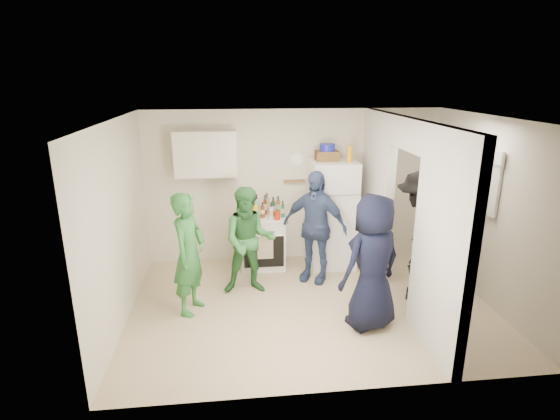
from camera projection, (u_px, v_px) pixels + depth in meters
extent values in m
plane|color=beige|center=(311.00, 305.00, 5.94)|extent=(4.80, 4.80, 0.00)
plane|color=silver|center=(294.00, 186.00, 7.18)|extent=(4.80, 0.00, 4.80)
plane|color=silver|center=(347.00, 276.00, 3.96)|extent=(4.80, 0.00, 4.80)
plane|color=silver|center=(119.00, 225.00, 5.31)|extent=(0.00, 3.40, 3.40)
plane|color=silver|center=(490.00, 212.00, 5.83)|extent=(0.00, 3.40, 3.40)
plane|color=white|center=(315.00, 119.00, 5.20)|extent=(4.80, 4.80, 0.00)
cube|color=silver|center=(376.00, 193.00, 6.74)|extent=(0.12, 1.20, 2.50)
cube|color=silver|center=(442.00, 246.00, 4.65)|extent=(0.12, 1.20, 2.50)
cube|color=silver|center=(410.00, 134.00, 5.39)|extent=(0.12, 1.00, 0.40)
cube|color=white|center=(262.00, 241.00, 7.05)|extent=(0.72, 0.60, 0.86)
cube|color=silver|center=(206.00, 154.00, 6.69)|extent=(0.95, 0.34, 0.70)
cube|color=white|center=(332.00, 214.00, 7.02)|extent=(0.71, 0.69, 1.73)
cube|color=brown|center=(327.00, 156.00, 6.78)|extent=(0.35, 0.25, 0.15)
cylinder|color=#161A9B|center=(327.00, 147.00, 6.74)|extent=(0.24, 0.24, 0.11)
cylinder|color=gold|center=(350.00, 154.00, 6.66)|extent=(0.09, 0.09, 0.25)
cylinder|color=white|center=(297.00, 159.00, 7.04)|extent=(0.22, 0.02, 0.22)
cube|color=olive|center=(294.00, 181.00, 7.11)|extent=(0.35, 0.08, 0.03)
cube|color=black|center=(484.00, 179.00, 5.90)|extent=(0.03, 0.70, 0.80)
cube|color=white|center=(483.00, 179.00, 5.90)|extent=(0.04, 0.76, 0.86)
cube|color=white|center=(485.00, 154.00, 5.79)|extent=(0.04, 0.82, 0.18)
cylinder|color=yellow|center=(255.00, 213.00, 6.67)|extent=(0.09, 0.09, 0.25)
cylinder|color=red|center=(277.00, 216.00, 6.74)|extent=(0.09, 0.09, 0.12)
imported|color=#317B39|center=(189.00, 254.00, 5.58)|extent=(0.57, 0.69, 1.61)
imported|color=#387F39|center=(249.00, 241.00, 6.11)|extent=(0.76, 0.60, 1.55)
imported|color=#39467D|center=(315.00, 227.00, 6.47)|extent=(1.06, 0.87, 1.70)
imported|color=black|center=(372.00, 263.00, 5.22)|extent=(0.97, 0.83, 1.69)
imported|color=black|center=(419.00, 236.00, 5.95)|extent=(1.11, 1.34, 1.80)
cylinder|color=maroon|center=(243.00, 206.00, 6.96)|extent=(0.06, 0.06, 0.28)
cylinder|color=#1D5723|center=(252.00, 208.00, 6.80)|extent=(0.06, 0.06, 0.31)
cylinder|color=silver|center=(257.00, 204.00, 7.02)|extent=(0.06, 0.06, 0.33)
cylinder|color=#692F12|center=(263.00, 210.00, 6.83)|extent=(0.07, 0.07, 0.25)
cylinder|color=#A6AEB8|center=(267.00, 203.00, 7.06)|extent=(0.06, 0.06, 0.33)
cylinder|color=#143822|center=(273.00, 206.00, 6.91)|extent=(0.08, 0.08, 0.31)
cylinder|color=brown|center=(278.00, 205.00, 7.03)|extent=(0.07, 0.07, 0.29)
cylinder|color=#ADB1B9|center=(242.00, 211.00, 6.74)|extent=(0.07, 0.07, 0.27)
cylinder|color=#5A2C0F|center=(265.00, 205.00, 6.97)|extent=(0.06, 0.06, 0.33)
cylinder|color=#216033|center=(283.00, 209.00, 6.84)|extent=(0.06, 0.06, 0.27)
cylinder|color=olive|center=(248.00, 206.00, 6.89)|extent=(0.08, 0.08, 0.32)
cylinder|color=silver|center=(271.00, 211.00, 6.76)|extent=(0.07, 0.07, 0.26)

